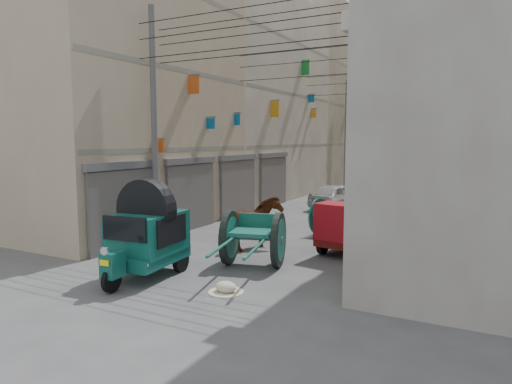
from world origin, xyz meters
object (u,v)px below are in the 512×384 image
Objects in this scene: auto_rickshaw at (147,233)px; distant_car_white at (337,196)px; distant_car_green at (409,171)px; distant_car_grey at (436,180)px; feed_sack at (226,287)px; tonga_cart at (253,238)px; mini_truck at (349,228)px; second_cart at (335,217)px; horse at (253,224)px.

auto_rickshaw is 0.75× the size of distant_car_white.
distant_car_grey is at bearing 122.31° from distant_car_green.
auto_rickshaw is 2.71m from feed_sack.
distant_car_grey is at bearing 71.05° from tonga_cart.
distant_car_grey is at bearing 75.80° from auto_rickshaw.
tonga_cart reaches higher than distant_car_grey.
distant_car_green is (-0.11, 22.23, -0.07)m from distant_car_white.
mini_truck reaches higher than distant_car_green.
distant_car_white reaches higher than distant_car_green.
auto_rickshaw is 0.91× the size of mini_truck.
tonga_cart reaches higher than distant_car_white.
distant_car_white is at bearing 81.79° from auto_rickshaw.
distant_car_grey is (1.27, 19.50, -0.09)m from second_cart.
tonga_cart is at bearing 42.58° from auto_rickshaw.
tonga_cart is at bearing 135.78° from horse.
second_cart is at bearing -84.38° from distant_car_grey.
second_cart reaches higher than distant_car_white.
tonga_cart is at bearing -117.03° from mini_truck.
horse reaches higher than second_cart.
distant_car_grey is at bearing -92.49° from distant_car_white.
mini_truck is 0.78× the size of distant_car_green.
tonga_cart is 1.17× the size of mini_truck.
distant_car_green is at bearing -71.60° from horse.
feed_sack is 0.14× the size of distant_car_grey.
feed_sack is at bearing 127.01° from horse.
second_cart reaches higher than feed_sack.
distant_car_green is at bearing 83.56° from auto_rickshaw.
auto_rickshaw reaches higher than distant_car_grey.
distant_car_green is (-1.99, 36.29, 0.45)m from feed_sack.
horse is 32.26m from distant_car_green.
horse is at bearing -151.62° from mini_truck.
horse is 0.51× the size of distant_car_green.
second_cart is 7.36m from feed_sack.
distant_car_white is at bearing 102.27° from distant_car_green.
distant_car_green is (-1.46, 33.94, -0.23)m from tonga_cart.
feed_sack is at bearing -96.84° from mini_truck.
auto_rickshaw is 6.31m from mini_truck.
second_cart reaches higher than distant_car_green.
second_cart is 0.43× the size of distant_car_green.
feed_sack is (-1.45, -5.05, -0.66)m from mini_truck.
mini_truck is at bearing -143.39° from horse.
distant_car_white reaches higher than distant_car_grey.
horse is (-1.69, -3.29, 0.13)m from second_cart.
auto_rickshaw is 0.71× the size of distant_car_green.
distant_car_white reaches higher than feed_sack.
horse reaches higher than feed_sack.
horse is at bearing -88.06° from distant_car_grey.
horse is 0.53× the size of distant_car_white.
horse is at bearing 69.12° from auto_rickshaw.
mini_truck is at bearing -80.85° from distant_car_grey.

